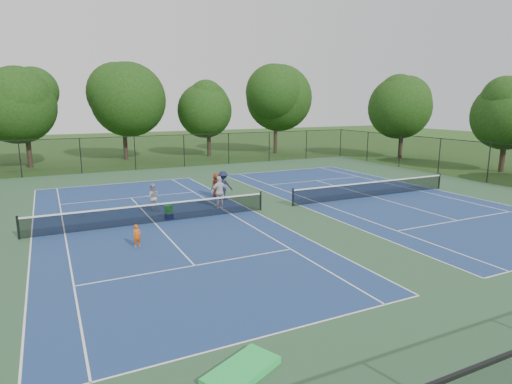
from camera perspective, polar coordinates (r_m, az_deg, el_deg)
name	(u,v)px	position (r m, az deg, el deg)	size (l,w,h in m)	color
ground	(277,208)	(24.43, 2.82, -2.17)	(140.00, 140.00, 0.00)	#234716
court_pad	(277,208)	(24.43, 2.82, -2.16)	(36.00, 36.00, 0.01)	#325A34
tennis_court_left	(154,221)	(22.00, -13.40, -3.80)	(12.00, 23.83, 1.07)	navy
tennis_court_right	(373,195)	(28.39, 15.29, -0.40)	(12.00, 23.83, 1.07)	navy
perimeter_fence	(277,181)	(24.10, 2.86, 1.53)	(36.08, 36.08, 3.02)	black
tree_back_a	(24,101)	(44.76, -28.56, 10.57)	(6.80, 6.80, 9.15)	#2D2116
tree_back_b	(122,96)	(47.34, -17.40, 12.11)	(7.60, 7.60, 10.03)	#2D2116
tree_back_c	(208,107)	(48.63, -6.40, 11.23)	(6.00, 6.00, 8.40)	#2D2116
tree_back_d	(276,95)	(51.02, 2.65, 12.82)	(7.80, 7.80, 10.37)	#2D2116
tree_side_e	(403,104)	(48.96, 19.05, 11.06)	(6.60, 6.60, 8.87)	#2D2116
tree_side_f	(508,111)	(42.72, 30.55, 9.32)	(5.80, 5.80, 8.12)	#2D2116
child_player	(137,236)	(18.50, -15.57, -5.65)	(0.35, 0.23, 0.97)	#E3590F
instructor	(153,197)	(24.34, -13.63, -0.69)	(0.75, 0.58, 1.54)	#9A9A9D
bystander_a	(220,192)	(24.36, -4.87, -0.01)	(1.08, 0.45, 1.85)	silver
bystander_b	(223,185)	(26.46, -4.40, 0.87)	(1.16, 0.66, 1.79)	#1A1D39
bystander_c	(217,185)	(27.43, -5.27, 0.98)	(0.75, 0.49, 1.54)	maroon
ball_crate	(169,216)	(22.55, -11.52, -3.21)	(0.39, 0.29, 0.29)	navy
ball_hopper	(169,210)	(22.46, -11.56, -2.31)	(0.34, 0.27, 0.44)	green
green_tarp	(242,371)	(10.23, -1.93, -22.72)	(1.77, 0.89, 0.17)	green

